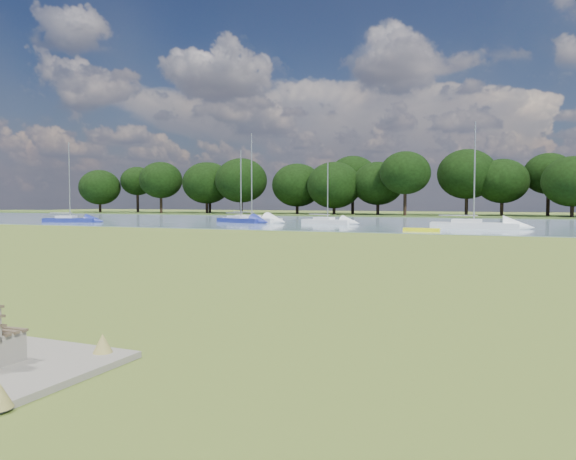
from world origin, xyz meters
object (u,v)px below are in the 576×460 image
at_px(kayak, 421,230).
at_px(sailboat_1, 251,218).
at_px(sailboat_5, 473,223).
at_px(sailboat_7, 241,219).
at_px(sailboat_0, 327,220).
at_px(sailboat_2, 70,218).

height_order(kayak, sailboat_1, sailboat_1).
xyz_separation_m(sailboat_1, sailboat_5, (23.70, -4.52, -0.02)).
relative_size(kayak, sailboat_1, 0.29).
bearing_deg(sailboat_5, sailboat_7, 167.89).
height_order(sailboat_0, sailboat_7, sailboat_7).
bearing_deg(sailboat_0, kayak, -29.99).
relative_size(sailboat_1, sailboat_2, 1.10).
relative_size(kayak, sailboat_5, 0.30).
height_order(sailboat_2, sailboat_5, sailboat_5).
bearing_deg(sailboat_1, sailboat_0, 14.85).
distance_m(kayak, sailboat_0, 15.86).
xyz_separation_m(sailboat_0, sailboat_1, (-8.96, 0.31, 0.09)).
height_order(sailboat_1, sailboat_2, sailboat_1).
distance_m(kayak, sailboat_5, 7.37).
xyz_separation_m(sailboat_1, sailboat_2, (-18.63, -7.71, -0.03)).
xyz_separation_m(kayak, sailboat_5, (3.18, 6.64, 0.33)).
bearing_deg(sailboat_5, sailboat_2, -179.66).
xyz_separation_m(sailboat_0, sailboat_5, (14.74, -4.20, 0.07)).
xyz_separation_m(kayak, sailboat_2, (-39.15, 3.45, 0.32)).
height_order(sailboat_1, sailboat_5, sailboat_1).
xyz_separation_m(sailboat_2, sailboat_5, (42.33, 3.19, 0.02)).
relative_size(sailboat_0, sailboat_1, 0.65).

